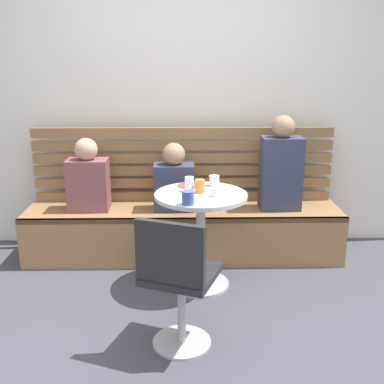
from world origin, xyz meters
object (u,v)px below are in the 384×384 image
at_px(booth_bench, 183,233).
at_px(person_child_middle, 88,179).
at_px(cafe_table, 201,222).
at_px(person_child_left, 174,181).
at_px(person_adult, 281,168).
at_px(cup_tumbler_orange, 200,186).
at_px(cup_glass_short, 214,181).
at_px(white_chair, 177,279).
at_px(cup_espresso_small, 215,193).
at_px(cup_mug_blue, 188,198).
at_px(cup_water_clear, 189,184).
at_px(plate_small, 189,185).

relative_size(booth_bench, person_child_middle, 4.38).
relative_size(cafe_table, person_child_left, 1.29).
xyz_separation_m(booth_bench, person_adult, (0.83, 0.01, 0.58)).
distance_m(cafe_table, cup_tumbler_orange, 0.27).
height_order(booth_bench, cup_glass_short, cup_glass_short).
bearing_deg(person_child_left, person_child_middle, 179.60).
height_order(person_child_middle, cup_tumbler_orange, person_child_middle).
bearing_deg(white_chair, cafe_table, 78.55).
bearing_deg(person_child_left, cafe_table, -69.33).
relative_size(booth_bench, cup_espresso_small, 48.21).
relative_size(person_child_left, cup_mug_blue, 6.04).
distance_m(booth_bench, cup_water_clear, 0.75).
relative_size(white_chair, cup_mug_blue, 8.95).
relative_size(cup_espresso_small, cup_mug_blue, 0.59).
bearing_deg(cup_mug_blue, cup_espresso_small, 44.80).
relative_size(person_child_left, cup_tumbler_orange, 5.74).
xyz_separation_m(cafe_table, white_chair, (-0.16, -0.81, -0.05)).
bearing_deg(booth_bench, plate_small, -82.37).
distance_m(cafe_table, cup_water_clear, 0.29).
relative_size(white_chair, person_adult, 1.06).
height_order(person_adult, cup_tumbler_orange, person_adult).
xyz_separation_m(person_child_left, plate_small, (0.12, -0.35, 0.06)).
xyz_separation_m(cup_tumbler_orange, cup_mug_blue, (-0.09, -0.28, -0.00)).
xyz_separation_m(person_child_left, cup_tumbler_orange, (0.20, -0.53, 0.10)).
height_order(person_adult, cup_glass_short, person_adult).
xyz_separation_m(person_adult, cup_glass_short, (-0.59, -0.34, -0.02)).
bearing_deg(person_child_middle, cup_mug_blue, -44.32).
bearing_deg(cup_tumbler_orange, cup_mug_blue, -107.60).
bearing_deg(person_adult, cup_mug_blue, -134.20).
bearing_deg(white_chair, cup_mug_blue, 82.99).
bearing_deg(person_adult, white_chair, -122.30).
distance_m(white_chair, cup_mug_blue, 0.64).
xyz_separation_m(person_child_middle, cup_water_clear, (0.85, -0.49, 0.08)).
bearing_deg(person_child_middle, cup_glass_short, -18.03).
distance_m(cafe_table, person_child_middle, 1.10).
bearing_deg(white_chair, cup_glass_short, 74.99).
height_order(person_child_left, cup_tumbler_orange, person_child_left).
bearing_deg(booth_bench, white_chair, -91.46).
relative_size(white_chair, cup_water_clear, 7.73).
height_order(person_adult, cup_mug_blue, person_adult).
xyz_separation_m(white_chair, cup_water_clear, (0.08, 0.87, 0.33)).
bearing_deg(cafe_table, person_child_middle, 149.37).
height_order(person_adult, person_child_left, person_adult).
distance_m(cafe_table, cup_espresso_small, 0.28).
relative_size(booth_bench, plate_small, 15.88).
relative_size(cup_water_clear, plate_small, 0.65).
height_order(cup_espresso_small, cup_tumbler_orange, cup_tumbler_orange).
relative_size(person_adult, cup_espresso_small, 14.27).
bearing_deg(cafe_table, cup_tumbler_orange, 112.68).
distance_m(cafe_table, person_adult, 0.93).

